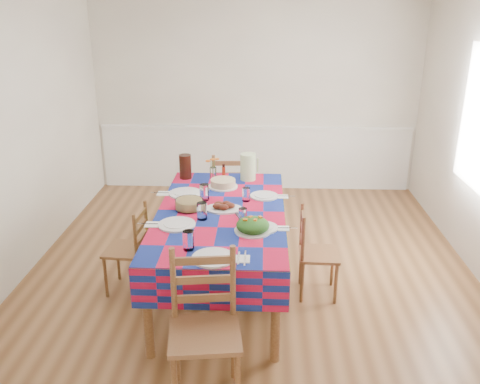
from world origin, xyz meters
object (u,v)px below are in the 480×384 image
(tea_pitcher, at_px, (185,167))
(chair_far, at_px, (231,193))
(dining_table, at_px, (221,220))
(chair_right, at_px, (315,254))
(chair_left, at_px, (130,250))
(meat_platter, at_px, (223,207))
(chair_near, at_px, (205,330))
(green_pitcher, at_px, (248,167))

(tea_pitcher, relative_size, chair_far, 0.26)
(dining_table, height_order, tea_pitcher, tea_pitcher)
(dining_table, xyz_separation_m, chair_right, (0.85, 0.00, -0.32))
(tea_pitcher, xyz_separation_m, chair_left, (-0.41, -0.88, -0.53))
(meat_platter, height_order, chair_far, chair_far)
(meat_platter, xyz_separation_m, chair_near, (-0.03, -1.36, -0.33))
(dining_table, distance_m, green_pitcher, 0.92)
(dining_table, height_order, green_pitcher, green_pitcher)
(chair_right, bearing_deg, chair_far, 34.25)
(meat_platter, relative_size, tea_pitcher, 1.32)
(dining_table, height_order, chair_near, chair_near)
(green_pitcher, bearing_deg, meat_platter, -103.24)
(meat_platter, bearing_deg, green_pitcher, 76.76)
(chair_right, bearing_deg, chair_left, 91.89)
(chair_far, relative_size, chair_right, 1.17)
(chair_left, xyz_separation_m, chair_right, (1.71, 0.00, -0.00))
(dining_table, xyz_separation_m, chair_near, (-0.01, -1.33, -0.21))
(chair_left, distance_m, chair_right, 1.71)
(chair_near, height_order, chair_left, chair_near)
(chair_right, bearing_deg, green_pitcher, 38.36)
(chair_far, xyz_separation_m, chair_right, (0.85, -1.34, -0.07))
(chair_left, relative_size, chair_right, 1.01)
(dining_table, relative_size, meat_platter, 6.34)
(dining_table, distance_m, chair_far, 1.36)
(green_pitcher, height_order, chair_near, green_pitcher)
(dining_table, bearing_deg, chair_right, 0.08)
(dining_table, height_order, chair_far, chair_far)
(chair_far, relative_size, chair_left, 1.16)
(green_pitcher, bearing_deg, chair_far, 114.07)
(tea_pitcher, bearing_deg, chair_far, 45.88)
(tea_pitcher, relative_size, chair_right, 0.30)
(meat_platter, bearing_deg, tea_pitcher, 118.73)
(chair_far, bearing_deg, chair_left, 54.52)
(chair_far, bearing_deg, chair_near, 86.89)
(chair_right, bearing_deg, dining_table, 91.81)
(dining_table, distance_m, chair_left, 0.91)
(chair_near, bearing_deg, chair_left, 115.24)
(dining_table, distance_m, chair_near, 1.35)
(green_pitcher, relative_size, chair_left, 0.33)
(chair_left, bearing_deg, chair_near, 37.53)
(green_pitcher, bearing_deg, chair_left, -141.07)
(dining_table, bearing_deg, green_pitcher, 75.94)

